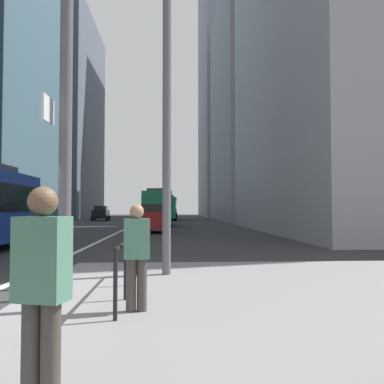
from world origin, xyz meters
TOP-DOWN VIEW (x-y plane):
  - ground_plane at (0.00, 20.00)m, footprint 160.00×160.00m
  - median_island at (5.50, -1.00)m, footprint 9.00×10.00m
  - lane_centre_line at (0.00, 30.00)m, footprint 0.20×80.00m
  - office_tower_left_far at (-16.00, 64.72)m, footprint 12.37×24.65m
  - office_tower_right_mid at (17.00, 48.50)m, footprint 13.69×22.89m
  - office_tower_right_far at (17.00, 76.21)m, footprint 13.95×23.90m
  - city_bus_red_receding at (2.29, 32.05)m, footprint 2.91×11.24m
  - city_bus_red_distant at (3.15, 50.60)m, footprint 2.95×11.68m
  - car_oncoming_mid at (-5.46, 46.87)m, footprint 2.15×4.26m
  - car_receding_near at (2.40, 20.76)m, footprint 2.05×4.02m
  - street_lamp_post at (3.46, 1.87)m, footprint 5.50×0.32m
  - bollard_right at (1.69, -1.47)m, footprint 0.20×0.20m
  - bollard_back at (1.36, 0.06)m, footprint 0.20×0.20m
  - pedestrian_railing at (2.80, -0.12)m, footprint 0.06×3.90m
  - pedestrian_waiting at (2.58, -4.58)m, footprint 0.43×0.33m
  - pedestrian_far at (3.05, -1.54)m, footprint 0.41×0.28m

SIDE VIEW (x-z plane):
  - ground_plane at x=0.00m, z-range 0.00..0.00m
  - lane_centre_line at x=0.00m, z-range 0.00..0.01m
  - median_island at x=5.50m, z-range 0.00..0.15m
  - bollard_right at x=1.69m, z-range 0.20..0.99m
  - bollard_back at x=1.36m, z-range 0.20..1.12m
  - pedestrian_railing at x=2.80m, z-range 0.37..1.35m
  - car_receding_near at x=2.40m, z-range 0.02..1.96m
  - car_oncoming_mid at x=-5.46m, z-range 0.02..1.96m
  - pedestrian_far at x=3.05m, z-range 0.23..1.81m
  - pedestrian_waiting at x=2.58m, z-range 0.24..1.94m
  - city_bus_red_receding at x=2.29m, z-range 0.14..3.54m
  - city_bus_red_distant at x=3.15m, z-range 0.14..3.54m
  - street_lamp_post at x=3.46m, z-range 1.28..9.28m
  - office_tower_right_mid at x=17.00m, z-range 0.00..31.04m
  - office_tower_left_far at x=-16.00m, z-range 0.00..34.51m
  - office_tower_right_far at x=17.00m, z-range 0.00..52.81m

